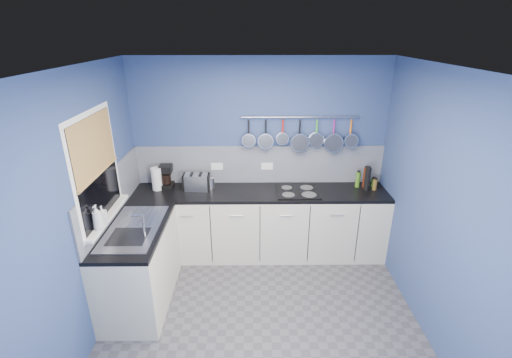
{
  "coord_description": "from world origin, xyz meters",
  "views": [
    {
      "loc": [
        -0.09,
        -2.93,
        2.77
      ],
      "look_at": [
        -0.05,
        0.75,
        1.25
      ],
      "focal_mm": 25.37,
      "sensor_mm": 36.0,
      "label": 1
    }
  ],
  "objects_px": {
    "soap_bottle_a": "(97,217)",
    "coffee_maker": "(166,177)",
    "soap_bottle_b": "(102,214)",
    "hob": "(298,191)",
    "toaster": "(197,182)",
    "canister": "(211,183)",
    "paper_towel": "(157,179)"
  },
  "relations": [
    {
      "from": "hob",
      "to": "soap_bottle_a",
      "type": "bearing_deg",
      "value": -150.47
    },
    {
      "from": "soap_bottle_b",
      "to": "soap_bottle_a",
      "type": "bearing_deg",
      "value": -90.0
    },
    {
      "from": "toaster",
      "to": "soap_bottle_b",
      "type": "bearing_deg",
      "value": -117.53
    },
    {
      "from": "toaster",
      "to": "canister",
      "type": "height_order",
      "value": "toaster"
    },
    {
      "from": "soap_bottle_b",
      "to": "paper_towel",
      "type": "bearing_deg",
      "value": 77.99
    },
    {
      "from": "soap_bottle_b",
      "to": "canister",
      "type": "height_order",
      "value": "soap_bottle_b"
    },
    {
      "from": "soap_bottle_a",
      "to": "canister",
      "type": "relative_size",
      "value": 1.69
    },
    {
      "from": "soap_bottle_b",
      "to": "paper_towel",
      "type": "height_order",
      "value": "soap_bottle_b"
    },
    {
      "from": "soap_bottle_b",
      "to": "toaster",
      "type": "height_order",
      "value": "soap_bottle_b"
    },
    {
      "from": "canister",
      "to": "soap_bottle_b",
      "type": "bearing_deg",
      "value": -128.42
    },
    {
      "from": "soap_bottle_a",
      "to": "coffee_maker",
      "type": "relative_size",
      "value": 0.81
    },
    {
      "from": "soap_bottle_b",
      "to": "coffee_maker",
      "type": "height_order",
      "value": "soap_bottle_b"
    },
    {
      "from": "coffee_maker",
      "to": "paper_towel",
      "type": "bearing_deg",
      "value": -152.05
    },
    {
      "from": "hob",
      "to": "coffee_maker",
      "type": "bearing_deg",
      "value": 174.63
    },
    {
      "from": "soap_bottle_a",
      "to": "toaster",
      "type": "relative_size",
      "value": 0.77
    },
    {
      "from": "paper_towel",
      "to": "hob",
      "type": "relative_size",
      "value": 0.55
    },
    {
      "from": "coffee_maker",
      "to": "toaster",
      "type": "bearing_deg",
      "value": -10.21
    },
    {
      "from": "coffee_maker",
      "to": "soap_bottle_a",
      "type": "bearing_deg",
      "value": -106.12
    },
    {
      "from": "soap_bottle_a",
      "to": "canister",
      "type": "bearing_deg",
      "value": 54.24
    },
    {
      "from": "soap_bottle_a",
      "to": "hob",
      "type": "height_order",
      "value": "soap_bottle_a"
    },
    {
      "from": "paper_towel",
      "to": "canister",
      "type": "relative_size",
      "value": 2.03
    },
    {
      "from": "paper_towel",
      "to": "hob",
      "type": "bearing_deg",
      "value": -3.16
    },
    {
      "from": "soap_bottle_a",
      "to": "coffee_maker",
      "type": "xyz_separation_m",
      "value": [
        0.34,
        1.29,
        -0.12
      ]
    },
    {
      "from": "canister",
      "to": "toaster",
      "type": "bearing_deg",
      "value": -169.9
    },
    {
      "from": "soap_bottle_b",
      "to": "hob",
      "type": "relative_size",
      "value": 0.33
    },
    {
      "from": "coffee_maker",
      "to": "hob",
      "type": "relative_size",
      "value": 0.56
    },
    {
      "from": "soap_bottle_a",
      "to": "toaster",
      "type": "height_order",
      "value": "soap_bottle_a"
    },
    {
      "from": "soap_bottle_a",
      "to": "soap_bottle_b",
      "type": "height_order",
      "value": "soap_bottle_a"
    },
    {
      "from": "coffee_maker",
      "to": "toaster",
      "type": "distance_m",
      "value": 0.4
    },
    {
      "from": "soap_bottle_b",
      "to": "canister",
      "type": "relative_size",
      "value": 1.22
    },
    {
      "from": "soap_bottle_b",
      "to": "toaster",
      "type": "distance_m",
      "value": 1.34
    },
    {
      "from": "toaster",
      "to": "hob",
      "type": "relative_size",
      "value": 0.59
    }
  ]
}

